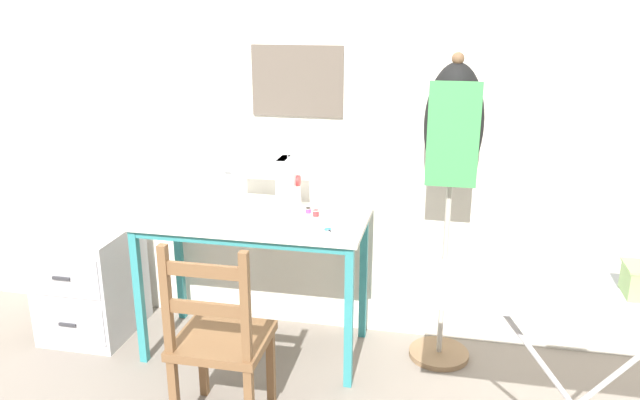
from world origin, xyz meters
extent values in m
plane|color=gray|center=(0.00, 0.00, 0.00)|extent=(14.00, 14.00, 0.00)
cube|color=silver|center=(0.00, 0.64, 1.27)|extent=(10.00, 0.05, 2.55)
cube|color=brown|center=(0.16, 0.61, 1.43)|extent=(0.50, 0.02, 0.37)
cube|color=silver|center=(0.00, 0.29, 0.76)|extent=(1.18, 0.58, 0.02)
cube|color=teal|center=(0.00, 0.04, 0.73)|extent=(1.10, 0.03, 0.04)
cube|color=teal|center=(-0.55, 0.04, 0.37)|extent=(0.04, 0.04, 0.75)
cube|color=teal|center=(0.55, 0.04, 0.37)|extent=(0.04, 0.04, 0.75)
cube|color=teal|center=(-0.55, 0.54, 0.37)|extent=(0.04, 0.04, 0.75)
cube|color=teal|center=(0.55, 0.54, 0.37)|extent=(0.04, 0.04, 0.75)
cube|color=white|center=(0.04, 0.32, 0.81)|extent=(0.37, 0.18, 0.08)
cube|color=white|center=(0.18, 0.32, 0.97)|extent=(0.09, 0.16, 0.23)
cube|color=white|center=(0.02, 0.32, 1.05)|extent=(0.32, 0.14, 0.07)
cube|color=white|center=(-0.12, 0.32, 0.93)|extent=(0.04, 0.10, 0.16)
cylinder|color=#B22D2D|center=(0.24, 0.32, 0.97)|extent=(0.02, 0.06, 0.06)
cylinder|color=#99999E|center=(0.18, 0.32, 1.10)|extent=(0.01, 0.01, 0.02)
cylinder|color=silver|center=(-0.47, 0.16, 0.80)|extent=(0.12, 0.12, 0.06)
cylinder|color=gray|center=(-0.47, 0.16, 0.83)|extent=(0.10, 0.10, 0.01)
cube|color=silver|center=(0.46, 0.11, 0.78)|extent=(0.08, 0.10, 0.00)
cube|color=silver|center=(0.45, 0.10, 0.78)|extent=(0.05, 0.11, 0.00)
torus|color=#2870B7|center=(0.42, 0.17, 0.78)|extent=(0.03, 0.03, 0.01)
torus|color=#2870B7|center=(0.42, 0.17, 0.78)|extent=(0.03, 0.03, 0.01)
cylinder|color=purple|center=(0.27, 0.39, 0.79)|extent=(0.03, 0.03, 0.03)
cylinder|color=beige|center=(0.27, 0.39, 0.80)|extent=(0.03, 0.03, 0.00)
cylinder|color=beige|center=(0.27, 0.39, 0.78)|extent=(0.03, 0.03, 0.00)
cylinder|color=red|center=(0.32, 0.35, 0.79)|extent=(0.03, 0.03, 0.04)
cylinder|color=beige|center=(0.32, 0.35, 0.81)|extent=(0.04, 0.04, 0.00)
cylinder|color=beige|center=(0.32, 0.35, 0.78)|extent=(0.04, 0.04, 0.00)
cube|color=brown|center=(0.05, -0.33, 0.41)|extent=(0.40, 0.38, 0.04)
cube|color=brown|center=(-0.12, -0.17, 0.19)|extent=(0.04, 0.04, 0.39)
cube|color=brown|center=(0.22, -0.17, 0.19)|extent=(0.04, 0.04, 0.39)
cube|color=brown|center=(-0.12, -0.49, 0.19)|extent=(0.04, 0.04, 0.39)
cube|color=brown|center=(-0.12, -0.49, 0.67)|extent=(0.04, 0.04, 0.48)
cube|color=brown|center=(0.22, -0.49, 0.67)|extent=(0.04, 0.04, 0.48)
cube|color=brown|center=(0.05, -0.49, 0.81)|extent=(0.34, 0.02, 0.06)
cube|color=brown|center=(0.05, -0.49, 0.64)|extent=(0.34, 0.02, 0.06)
cube|color=#B7B7BC|center=(-0.98, 0.29, 0.31)|extent=(0.46, 0.50, 0.62)
cube|color=#A8A8AD|center=(-0.98, 0.03, 0.45)|extent=(0.42, 0.01, 0.22)
cube|color=#333338|center=(-0.98, 0.02, 0.45)|extent=(0.10, 0.01, 0.02)
cube|color=#A8A8AD|center=(-0.98, 0.03, 0.17)|extent=(0.42, 0.01, 0.22)
cube|color=#333338|center=(-0.98, 0.02, 0.17)|extent=(0.10, 0.01, 0.02)
cylinder|color=#846647|center=(0.99, 0.41, 0.01)|extent=(0.32, 0.32, 0.03)
cylinder|color=#ADA89E|center=(0.99, 0.41, 0.55)|extent=(0.03, 0.03, 1.03)
ellipsoid|color=black|center=(0.99, 0.41, 1.27)|extent=(0.28, 0.20, 0.59)
sphere|color=brown|center=(0.99, 0.41, 1.58)|extent=(0.06, 0.06, 0.06)
cube|color=#3D934C|center=(0.99, 0.30, 1.24)|extent=(0.24, 0.01, 0.50)
cube|color=#ADB2B7|center=(1.47, -0.55, 0.88)|extent=(1.14, 0.37, 0.02)
camera|label=1|loc=(0.97, -2.62, 1.83)|focal=35.00mm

